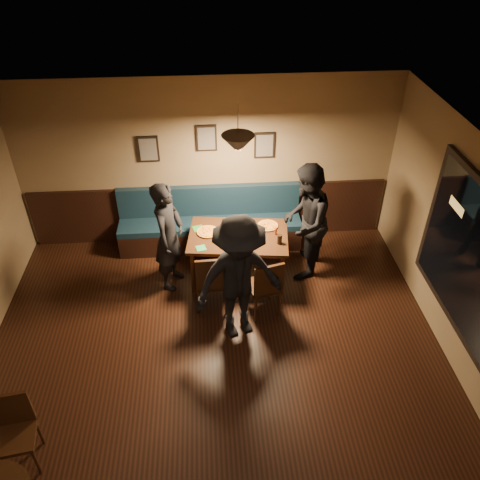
{
  "coord_description": "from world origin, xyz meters",
  "views": [
    {
      "loc": [
        -0.01,
        -3.48,
        4.98
      ],
      "look_at": [
        0.41,
        2.02,
        0.95
      ],
      "focal_mm": 36.35,
      "sensor_mm": 36.0,
      "label": 1
    }
  ],
  "objects_px": {
    "tabasco_bottle": "(276,231)",
    "cafe_chair_far": "(15,437)",
    "diner_right": "(305,222)",
    "chair_near_right": "(263,285)",
    "booth_bench": "(210,221)",
    "chair_near_left": "(212,279)",
    "diner_left": "(169,236)",
    "soda_glass": "(280,239)",
    "dining_table": "(238,256)",
    "diner_front": "(239,279)"
  },
  "relations": [
    {
      "from": "chair_near_right",
      "to": "soda_glass",
      "type": "relative_size",
      "value": 6.42
    },
    {
      "from": "diner_left",
      "to": "soda_glass",
      "type": "bearing_deg",
      "value": -77.73
    },
    {
      "from": "chair_near_left",
      "to": "chair_near_right",
      "type": "xyz_separation_m",
      "value": [
        0.72,
        -0.15,
        -0.02
      ]
    },
    {
      "from": "diner_right",
      "to": "tabasco_bottle",
      "type": "relative_size",
      "value": 14.25
    },
    {
      "from": "booth_bench",
      "to": "chair_near_left",
      "type": "bearing_deg",
      "value": -90.7
    },
    {
      "from": "soda_glass",
      "to": "cafe_chair_far",
      "type": "distance_m",
      "value": 4.06
    },
    {
      "from": "diner_left",
      "to": "cafe_chair_far",
      "type": "bearing_deg",
      "value": 171.03
    },
    {
      "from": "soda_glass",
      "to": "tabasco_bottle",
      "type": "xyz_separation_m",
      "value": [
        -0.02,
        0.23,
        -0.01
      ]
    },
    {
      "from": "tabasco_bottle",
      "to": "cafe_chair_far",
      "type": "bearing_deg",
      "value": -136.96
    },
    {
      "from": "cafe_chair_far",
      "to": "soda_glass",
      "type": "bearing_deg",
      "value": -148.0
    },
    {
      "from": "diner_right",
      "to": "soda_glass",
      "type": "distance_m",
      "value": 0.53
    },
    {
      "from": "chair_near_left",
      "to": "diner_left",
      "type": "bearing_deg",
      "value": 134.31
    },
    {
      "from": "chair_near_right",
      "to": "diner_left",
      "type": "distance_m",
      "value": 1.54
    },
    {
      "from": "diner_right",
      "to": "cafe_chair_far",
      "type": "bearing_deg",
      "value": -28.59
    },
    {
      "from": "chair_near_left",
      "to": "soda_glass",
      "type": "distance_m",
      "value": 1.13
    },
    {
      "from": "booth_bench",
      "to": "chair_near_right",
      "type": "bearing_deg",
      "value": -66.62
    },
    {
      "from": "chair_near_right",
      "to": "diner_right",
      "type": "distance_m",
      "value": 1.19
    },
    {
      "from": "booth_bench",
      "to": "chair_near_left",
      "type": "xyz_separation_m",
      "value": [
        -0.02,
        -1.47,
        -0.0
      ]
    },
    {
      "from": "booth_bench",
      "to": "dining_table",
      "type": "distance_m",
      "value": 0.93
    },
    {
      "from": "chair_near_right",
      "to": "cafe_chair_far",
      "type": "xyz_separation_m",
      "value": [
        -2.79,
        -2.09,
        -0.03
      ]
    },
    {
      "from": "diner_left",
      "to": "chair_near_left",
      "type": "bearing_deg",
      "value": -115.09
    },
    {
      "from": "chair_near_left",
      "to": "diner_left",
      "type": "distance_m",
      "value": 0.9
    },
    {
      "from": "dining_table",
      "to": "diner_left",
      "type": "relative_size",
      "value": 0.85
    },
    {
      "from": "chair_near_left",
      "to": "chair_near_right",
      "type": "distance_m",
      "value": 0.73
    },
    {
      "from": "chair_near_left",
      "to": "diner_front",
      "type": "bearing_deg",
      "value": -57.96
    },
    {
      "from": "dining_table",
      "to": "chair_near_right",
      "type": "xyz_separation_m",
      "value": [
        0.3,
        -0.79,
        0.09
      ]
    },
    {
      "from": "dining_table",
      "to": "cafe_chair_far",
      "type": "xyz_separation_m",
      "value": [
        -2.49,
        -2.87,
        0.06
      ]
    },
    {
      "from": "dining_table",
      "to": "diner_left",
      "type": "height_order",
      "value": "diner_left"
    },
    {
      "from": "chair_near_right",
      "to": "cafe_chair_far",
      "type": "relative_size",
      "value": 1.07
    },
    {
      "from": "tabasco_bottle",
      "to": "chair_near_right",
      "type": "bearing_deg",
      "value": -108.97
    },
    {
      "from": "diner_right",
      "to": "chair_near_right",
      "type": "bearing_deg",
      "value": -18.66
    },
    {
      "from": "chair_near_left",
      "to": "soda_glass",
      "type": "height_order",
      "value": "chair_near_left"
    },
    {
      "from": "booth_bench",
      "to": "chair_near_left",
      "type": "height_order",
      "value": "booth_bench"
    },
    {
      "from": "diner_left",
      "to": "diner_front",
      "type": "height_order",
      "value": "diner_front"
    },
    {
      "from": "booth_bench",
      "to": "tabasco_bottle",
      "type": "bearing_deg",
      "value": -41.78
    },
    {
      "from": "chair_near_left",
      "to": "tabasco_bottle",
      "type": "distance_m",
      "value": 1.21
    },
    {
      "from": "diner_left",
      "to": "cafe_chair_far",
      "type": "xyz_separation_m",
      "value": [
        -1.48,
        -2.81,
        -0.42
      ]
    },
    {
      "from": "booth_bench",
      "to": "chair_near_left",
      "type": "relative_size",
      "value": 3.01
    },
    {
      "from": "booth_bench",
      "to": "tabasco_bottle",
      "type": "distance_m",
      "value": 1.34
    },
    {
      "from": "diner_left",
      "to": "diner_front",
      "type": "relative_size",
      "value": 0.94
    },
    {
      "from": "booth_bench",
      "to": "diner_front",
      "type": "bearing_deg",
      "value": -80.54
    },
    {
      "from": "diner_right",
      "to": "diner_left",
      "type": "bearing_deg",
      "value": -65.1
    },
    {
      "from": "soda_glass",
      "to": "tabasco_bottle",
      "type": "relative_size",
      "value": 1.14
    },
    {
      "from": "cafe_chair_far",
      "to": "booth_bench",
      "type": "bearing_deg",
      "value": -127.86
    },
    {
      "from": "chair_near_left",
      "to": "diner_left",
      "type": "height_order",
      "value": "diner_left"
    },
    {
      "from": "diner_front",
      "to": "dining_table",
      "type": "bearing_deg",
      "value": 69.0
    },
    {
      "from": "chair_near_left",
      "to": "soda_glass",
      "type": "xyz_separation_m",
      "value": [
        1.0,
        0.39,
        0.36
      ]
    },
    {
      "from": "booth_bench",
      "to": "dining_table",
      "type": "xyz_separation_m",
      "value": [
        0.41,
        -0.83,
        -0.11
      ]
    },
    {
      "from": "diner_right",
      "to": "cafe_chair_far",
      "type": "height_order",
      "value": "diner_right"
    },
    {
      "from": "chair_near_left",
      "to": "tabasco_bottle",
      "type": "xyz_separation_m",
      "value": [
        0.98,
        0.61,
        0.35
      ]
    }
  ]
}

